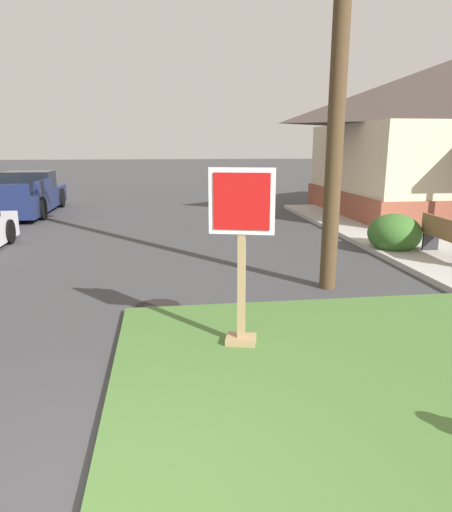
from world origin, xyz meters
TOP-DOWN VIEW (x-y plane):
  - grass_corner_patch at (2.48, 1.53)m, footprint 5.24×5.41m
  - sidewalk_strip at (6.30, 6.13)m, footprint 2.20×18.39m
  - stop_sign at (1.36, 2.78)m, footprint 0.73×0.37m
  - manhole_cover at (0.34, 4.44)m, footprint 0.70×0.70m
  - pickup_truck_navy at (-4.48, 15.21)m, footprint 2.08×5.46m
  - street_bench at (6.32, 6.28)m, footprint 0.51×1.79m
  - utility_pole at (3.28, 5.04)m, footprint 1.36×0.28m
  - shrub_by_curb at (5.74, 7.44)m, footprint 1.21×1.21m

SIDE VIEW (x-z plane):
  - manhole_cover at x=0.34m, z-range 0.00..0.02m
  - grass_corner_patch at x=2.48m, z-range 0.00..0.08m
  - sidewalk_strip at x=6.30m, z-range 0.00..0.12m
  - shrub_by_curb at x=5.74m, z-range 0.00..0.91m
  - street_bench at x=6.32m, z-range 0.17..1.02m
  - pickup_truck_navy at x=-4.48m, z-range -0.12..1.36m
  - stop_sign at x=1.36m, z-range 0.06..2.18m
  - utility_pole at x=3.28m, z-range 0.17..8.77m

